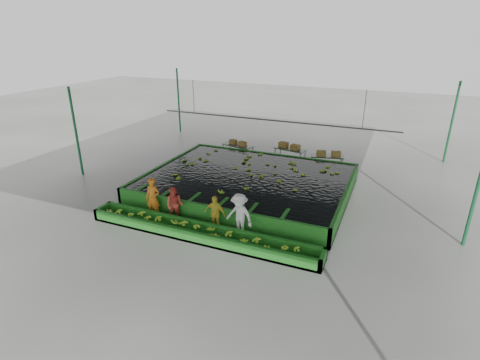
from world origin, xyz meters
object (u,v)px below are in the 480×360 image
at_px(flotation_tank, 248,183).
at_px(box_stack_right, 328,156).
at_px(box_stack_left, 238,145).
at_px(packing_table_mid, 290,155).
at_px(packing_table_left, 238,152).
at_px(packing_table_right, 327,163).
at_px(worker_b, 175,205).
at_px(worker_d, 239,215).
at_px(sorting_trough, 200,233).
at_px(box_stack_mid, 289,148).
at_px(worker_a, 153,198).
at_px(worker_c, 215,214).

height_order(flotation_tank, box_stack_right, box_stack_right).
height_order(flotation_tank, box_stack_left, box_stack_left).
distance_m(packing_table_mid, box_stack_right, 2.57).
bearing_deg(packing_table_left, flotation_tank, -61.18).
bearing_deg(packing_table_right, packing_table_mid, 169.52).
bearing_deg(flotation_tank, packing_table_right, 57.38).
xyz_separation_m(worker_b, worker_d, (3.03, 0.00, 0.12)).
distance_m(worker_b, packing_table_left, 9.00).
distance_m(sorting_trough, box_stack_mid, 10.49).
relative_size(worker_a, box_stack_mid, 1.30).
distance_m(sorting_trough, box_stack_left, 10.15).
height_order(worker_b, packing_table_mid, worker_b).
bearing_deg(worker_c, packing_table_right, 72.16).
bearing_deg(packing_table_left, box_stack_right, 1.25).
bearing_deg(worker_d, sorting_trough, -137.83).
bearing_deg(box_stack_right, worker_b, -118.09).
xyz_separation_m(box_stack_left, box_stack_right, (5.78, 0.08, -0.05)).
bearing_deg(box_stack_right, worker_c, -107.80).
height_order(packing_table_left, box_stack_left, box_stack_left).
relative_size(packing_table_left, box_stack_right, 1.47).
bearing_deg(worker_b, worker_d, -9.41).
bearing_deg(sorting_trough, worker_b, 154.09).
bearing_deg(packing_table_left, sorting_trough, -75.30).
height_order(worker_a, box_stack_right, worker_a).
distance_m(worker_b, worker_d, 3.03).
distance_m(worker_a, box_stack_right, 10.85).
height_order(worker_a, box_stack_mid, worker_a).
distance_m(flotation_tank, box_stack_mid, 5.41).
bearing_deg(packing_table_mid, worker_a, -109.90).
height_order(sorting_trough, packing_table_mid, packing_table_mid).
relative_size(packing_table_mid, box_stack_mid, 1.37).
distance_m(sorting_trough, packing_table_mid, 10.43).
bearing_deg(worker_b, worker_c, -9.41).
xyz_separation_m(worker_a, box_stack_right, (5.95, 9.08, -0.06)).
bearing_deg(flotation_tank, box_stack_left, 118.84).
relative_size(worker_d, packing_table_mid, 0.95).
height_order(worker_c, packing_table_mid, worker_c).
distance_m(packing_table_mid, packing_table_right, 2.43).
distance_m(worker_d, packing_table_mid, 9.64).
height_order(worker_b, worker_d, worker_d).
distance_m(worker_a, packing_table_mid, 10.22).
relative_size(flotation_tank, sorting_trough, 1.00).
relative_size(worker_b, packing_table_mid, 0.83).
distance_m(worker_d, box_stack_mid, 9.68).
height_order(flotation_tank, packing_table_right, flotation_tank).
xyz_separation_m(packing_table_mid, box_stack_left, (-3.31, -0.61, 0.48)).
xyz_separation_m(worker_c, box_stack_left, (-2.87, 8.99, 0.14)).
bearing_deg(packing_table_left, box_stack_left, 121.55).
xyz_separation_m(box_stack_left, box_stack_mid, (3.23, 0.66, -0.03)).
height_order(sorting_trough, packing_table_right, packing_table_right).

